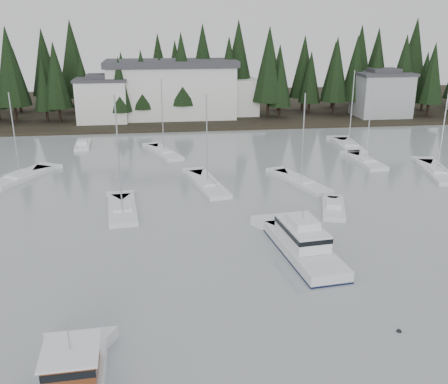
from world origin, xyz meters
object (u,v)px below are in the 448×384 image
Objects in this scene: sailboat_2 at (348,147)px; sailboat_3 at (20,178)px; sailboat_1 at (365,163)px; sailboat_8 at (164,154)px; house_west at (102,99)px; cabin_cruiser_center at (303,246)px; sailboat_5 at (437,173)px; sailboat_11 at (301,183)px; runabout_3 at (83,146)px; harbor_inn at (182,90)px; sailboat_9 at (207,185)px; house_east_a at (382,94)px; sailboat_0 at (122,211)px; runabout_1 at (333,210)px.

sailboat_2 is 47.23m from sailboat_3.
sailboat_8 reaches higher than sailboat_1.
house_west is at bearing 4.49° from sailboat_8.
sailboat_5 reaches higher than cabin_cruiser_center.
sailboat_3 is 34.30m from sailboat_11.
sailboat_2 is at bearing -101.41° from runabout_3.
sailboat_9 is (0.64, -43.02, -5.72)m from harbor_inn.
cabin_cruiser_center is 19.01m from sailboat_11.
cabin_cruiser_center is 1.00× the size of sailboat_11.
harbor_inn is 27.63m from runabout_3.
cabin_cruiser_center is 46.87m from runabout_3.
sailboat_1 is (23.08, -35.82, -5.72)m from harbor_inn.
sailboat_5 reaches higher than sailboat_11.
harbor_inn is at bearing -41.70° from runabout_3.
sailboat_1 is 13.77m from sailboat_11.
runabout_3 is at bearing 79.01° from sailboat_5.
sailboat_3 is 52.25m from sailboat_5.
house_east_a is 66.44m from sailboat_0.
house_east_a reaches higher than runabout_1.
sailboat_2 reaches higher than runabout_1.
sailboat_9 is at bearing -76.35° from sailboat_3.
sailboat_1 is 1.65× the size of runabout_1.
house_west is 0.84× the size of sailboat_9.
house_east_a is 35.59m from sailboat_1.
runabout_1 is (12.00, -9.77, 0.08)m from sailboat_9.
sailboat_1 is 0.80× the size of sailboat_5.
sailboat_5 reaches higher than runabout_1.
runabout_1 is at bearing 160.41° from sailboat_2.
sailboat_2 is 1.07× the size of sailboat_11.
sailboat_0 is 1.12× the size of sailboat_1.
sailboat_1 is at bearing -113.93° from runabout_3.
harbor_inn reaches higher than sailboat_8.
house_west is at bearing 46.81° from runabout_1.
harbor_inn is at bearing -10.11° from sailboat_9.
sailboat_3 is at bearing -101.50° from house_west.
sailboat_2 reaches higher than house_east_a.
cabin_cruiser_center is 1.88× the size of runabout_3.
sailboat_0 reaches higher than sailboat_3.
house_west is 54.01m from house_east_a.
sailboat_1 is at bearing -70.91° from sailboat_0.
harbor_inn is 2.62× the size of sailboat_11.
sailboat_5 reaches higher than sailboat_9.
sailboat_11 is 1.87× the size of runabout_3.
cabin_cruiser_center is 37.92m from sailboat_3.
sailboat_11 reaches higher than runabout_3.
house_west is 0.86× the size of sailboat_3.
sailboat_5 is at bearing -67.02° from sailboat_3.
sailboat_5 is 50.95m from runabout_3.
sailboat_0 is 1.02× the size of sailboat_2.
house_east_a is 55.34m from runabout_1.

